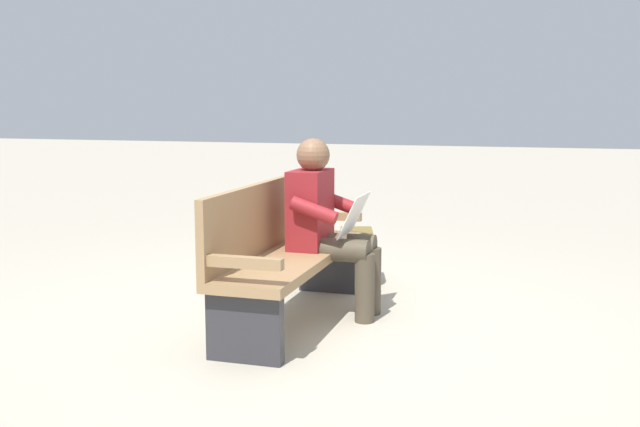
# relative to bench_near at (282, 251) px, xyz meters

# --- Properties ---
(ground_plane) EXTENTS (40.00, 40.00, 0.00)m
(ground_plane) POSITION_rel_bench_near_xyz_m (-0.00, 0.07, -0.46)
(ground_plane) COLOR #B7AD99
(bench_near) EXTENTS (1.80, 0.49, 0.90)m
(bench_near) POSITION_rel_bench_near_xyz_m (0.00, 0.00, 0.00)
(bench_near) COLOR #9E7A51
(bench_near) RESTS_ON ground
(person_seated) EXTENTS (0.57, 0.57, 1.18)m
(person_seated) POSITION_rel_bench_near_xyz_m (-0.22, 0.23, 0.17)
(person_seated) COLOR maroon
(person_seated) RESTS_ON ground
(backpack) EXTENTS (0.38, 0.35, 0.43)m
(backpack) POSITION_rel_bench_near_xyz_m (-1.10, 0.22, -0.25)
(backpack) COLOR brown
(backpack) RESTS_ON ground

